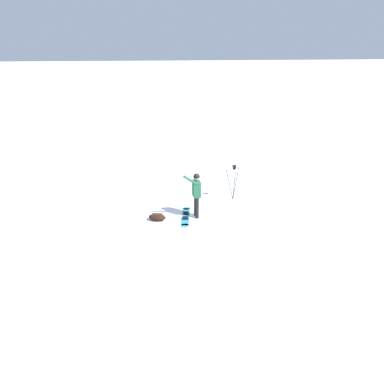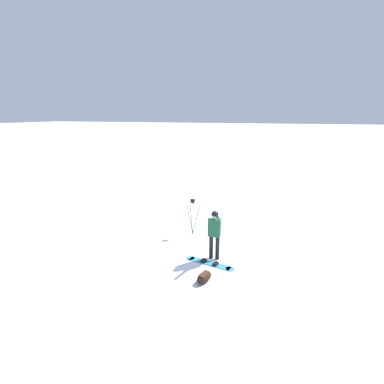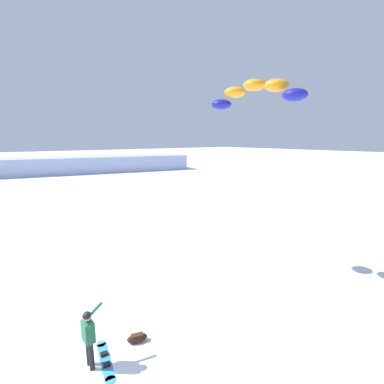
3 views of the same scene
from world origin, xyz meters
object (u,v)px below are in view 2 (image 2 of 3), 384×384
at_px(snowboard, 210,263).
at_px(camera_tripod, 193,210).
at_px(snowboarder, 215,230).
at_px(gear_bag_large, 204,277).

xyz_separation_m(snowboard, camera_tripod, (-2.17, -1.36, 1.03)).
bearing_deg(camera_tripod, snowboard, 32.13).
xyz_separation_m(snowboarder, gear_bag_large, (1.47, 0.10, -0.92)).
bearing_deg(snowboard, camera_tripod, -147.87).
bearing_deg(camera_tripod, gear_bag_large, 24.93).
height_order(snowboarder, snowboard, snowboarder).
relative_size(snowboarder, camera_tripod, 1.17).
xyz_separation_m(snowboard, gear_bag_large, (1.08, 0.15, 0.12)).
distance_m(snowboarder, camera_tripod, 2.27).
height_order(snowboard, camera_tripod, camera_tripod).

